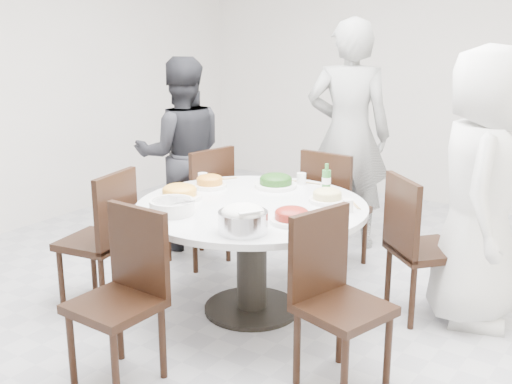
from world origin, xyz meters
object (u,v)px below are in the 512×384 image
Objects in this scene: soup_bowl at (172,207)px; chair_se at (344,305)px; dining_table at (252,258)px; chair_ne at (426,247)px; chair_nw at (197,205)px; rice_bowl at (243,222)px; chair_s at (115,301)px; diner_right at (481,188)px; chair_sw at (95,239)px; diner_middle at (348,135)px; diner_left at (182,154)px; beverage_bottle at (326,179)px; chair_n at (337,208)px.

chair_se is at bearing -1.00° from soup_bowl.
chair_ne reaches higher than dining_table.
chair_nw reaches higher than rice_bowl.
diner_right is at bearing 55.24° from chair_s.
chair_ne is at bearing 110.40° from chair_sw.
dining_table is at bearing 86.10° from chair_s.
diner_middle is at bearing 93.55° from dining_table.
dining_table is 1.58× the size of chair_ne.
diner_left is at bearing -111.42° from chair_nw.
chair_sw is (-0.05, -1.01, 0.00)m from chair_nw.
beverage_bottle reaches higher than chair_ne.
chair_n is at bearing 44.02° from chair_se.
rice_bowl is at bearing -3.23° from soup_bowl.
diner_left is at bearing -176.98° from chair_sw.
chair_se is 1.31m from diner_right.
diner_left is at bearing 76.46° from diner_right.
soup_bowl is at bearing 113.42° from diner_right.
chair_se is (0.84, -1.49, 0.00)m from chair_n.
dining_table is 1.07m from chair_sw.
chair_sw is 3.36× the size of rice_bowl.
diner_middle reaches higher than soup_bowl.
beverage_bottle is at bearing 48.40° from chair_ne.
chair_sw is 3.42× the size of soup_bowl.
beverage_bottle reaches higher than dining_table.
dining_table is at bearing 77.90° from chair_se.
chair_n is 0.59× the size of diner_left.
diner_right is at bearing 13.43° from beverage_bottle.
diner_left reaches higher than dining_table.
chair_sw is 1.30m from diner_left.
chair_ne is (0.96, 0.61, 0.10)m from dining_table.
chair_ne is 2.21m from diner_left.
soup_bowl is at bearing 76.00° from chair_n.
dining_table is 1.58× the size of chair_s.
diner_middle is (0.83, 2.05, 0.48)m from chair_sw.
chair_sw is at bearing 71.08° from chair_ne.
chair_s reaches higher than rice_bowl.
chair_s is at bearing 137.67° from chair_se.
chair_sw is at bearing 7.91° from chair_nw.
dining_table is 1.58× the size of chair_nw.
chair_ne is at bearing 104.69° from chair_nw.
diner_left reaches higher than rice_bowl.
diner_middle reaches higher than beverage_bottle.
chair_n is at bearing 97.53° from rice_bowl.
chair_n is 0.72m from diner_middle.
dining_table is 0.93× the size of diner_left.
chair_s is 2.69m from diner_middle.
chair_n reaches higher than dining_table.
diner_right is at bearing 30.84° from dining_table.
dining_table is 0.85× the size of diner_right.
chair_sw is (-1.88, -1.13, 0.00)m from chair_ne.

